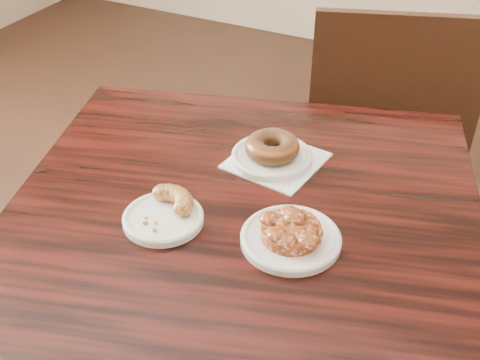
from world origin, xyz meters
The scene contains 9 objects.
cafe_table centered at (0.07, 0.00, 0.38)m, with size 0.88×0.88×0.75m, color black.
chair_far centered at (0.10, 0.93, 0.45)m, with size 0.50×0.50×0.90m, color black, non-canonical shape.
napkin centered at (0.06, 0.19, 0.75)m, with size 0.17×0.17×0.00m, color white.
plate_donut centered at (0.05, 0.18, 0.76)m, with size 0.17×0.17×0.01m, color white.
plate_cruller centered at (-0.05, -0.08, 0.76)m, with size 0.15×0.15×0.01m, color white.
plate_fritter centered at (0.18, -0.03, 0.76)m, with size 0.17×0.17×0.01m, color white.
glazed_donut centered at (0.05, 0.18, 0.79)m, with size 0.11×0.11×0.04m, color brown.
apple_fritter centered at (0.18, -0.03, 0.78)m, with size 0.14×0.14×0.03m, color #441F07, non-canonical shape.
cruller_fragment centered at (-0.05, -0.08, 0.78)m, with size 0.12×0.12×0.03m, color brown, non-canonical shape.
Camera 1 is at (0.44, -0.76, 1.45)m, focal length 45.00 mm.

